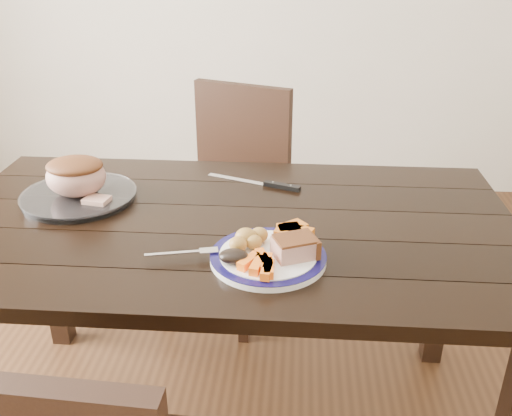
# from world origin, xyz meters

# --- Properties ---
(dining_table) EXTENTS (1.60, 0.91, 0.75)m
(dining_table) POSITION_xyz_m (0.00, 0.00, 0.66)
(dining_table) COLOR black
(dining_table) RESTS_ON ground
(chair_far) EXTENTS (0.54, 0.55, 0.93)m
(chair_far) POSITION_xyz_m (-0.08, 0.73, 0.52)
(chair_far) COLOR black
(chair_far) RESTS_ON ground
(dinner_plate) EXTENTS (0.28, 0.28, 0.02)m
(dinner_plate) POSITION_xyz_m (0.12, -0.21, 0.76)
(dinner_plate) COLOR white
(dinner_plate) RESTS_ON dining_table
(plate_rim) EXTENTS (0.28, 0.28, 0.02)m
(plate_rim) POSITION_xyz_m (0.12, -0.21, 0.77)
(plate_rim) COLOR #0F0C3E
(plate_rim) RESTS_ON dinner_plate
(serving_platter) EXTENTS (0.33, 0.33, 0.02)m
(serving_platter) POSITION_xyz_m (-0.46, 0.10, 0.76)
(serving_platter) COLOR white
(serving_platter) RESTS_ON dining_table
(pork_slice) EXTENTS (0.12, 0.11, 0.04)m
(pork_slice) POSITION_xyz_m (0.19, -0.21, 0.79)
(pork_slice) COLOR tan
(pork_slice) RESTS_ON dinner_plate
(roasted_potatoes) EXTENTS (0.09, 0.09, 0.05)m
(roasted_potatoes) POSITION_xyz_m (0.07, -0.18, 0.79)
(roasted_potatoes) COLOR gold
(roasted_potatoes) RESTS_ON dinner_plate
(carrot_batons) EXTENTS (0.09, 0.12, 0.02)m
(carrot_batons) POSITION_xyz_m (0.11, -0.28, 0.78)
(carrot_batons) COLOR orange
(carrot_batons) RESTS_ON dinner_plate
(pumpkin_wedges) EXTENTS (0.10, 0.09, 0.04)m
(pumpkin_wedges) POSITION_xyz_m (0.18, -0.14, 0.79)
(pumpkin_wedges) COLOR orange
(pumpkin_wedges) RESTS_ON dinner_plate
(dark_mushroom) EXTENTS (0.07, 0.05, 0.03)m
(dark_mushroom) POSITION_xyz_m (0.05, -0.26, 0.79)
(dark_mushroom) COLOR black
(dark_mushroom) RESTS_ON dinner_plate
(fork) EXTENTS (0.18, 0.06, 0.00)m
(fork) POSITION_xyz_m (-0.07, -0.22, 0.77)
(fork) COLOR silver
(fork) RESTS_ON dinner_plate
(roast_joint) EXTENTS (0.18, 0.15, 0.11)m
(roast_joint) POSITION_xyz_m (-0.46, 0.10, 0.82)
(roast_joint) COLOR tan
(roast_joint) RESTS_ON serving_platter
(cut_slice) EXTENTS (0.08, 0.07, 0.02)m
(cut_slice) POSITION_xyz_m (-0.39, 0.04, 0.78)
(cut_slice) COLOR tan
(cut_slice) RESTS_ON serving_platter
(carving_knife) EXTENTS (0.31, 0.13, 0.01)m
(carving_knife) POSITION_xyz_m (0.10, 0.25, 0.76)
(carving_knife) COLOR silver
(carving_knife) RESTS_ON dining_table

